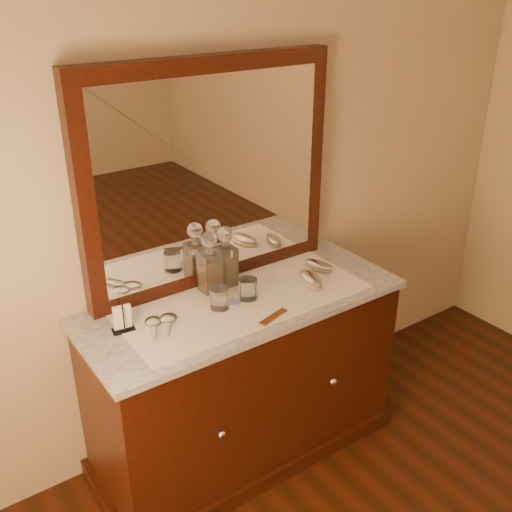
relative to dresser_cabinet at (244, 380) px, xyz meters
name	(u,v)px	position (x,y,z in m)	size (l,w,h in m)	color
dresser_cabinet	(244,380)	(0.00, 0.00, 0.00)	(1.40, 0.55, 0.82)	black
dresser_plinth	(245,440)	(0.00, 0.00, -0.37)	(1.46, 0.59, 0.08)	black
knob_left	(221,434)	(-0.30, -0.28, 0.04)	(0.04, 0.04, 0.04)	silver
knob_right	(333,381)	(0.30, -0.28, 0.04)	(0.04, 0.04, 0.04)	silver
marble_top	(243,302)	(0.00, 0.00, 0.42)	(1.44, 0.59, 0.03)	white
mirror_frame	(210,176)	(0.00, 0.25, 0.94)	(1.20, 0.08, 1.00)	black
mirror_glass	(215,178)	(0.00, 0.21, 0.94)	(1.06, 0.01, 0.86)	white
lace_runner	(246,301)	(0.00, -0.02, 0.44)	(1.10, 0.45, 0.00)	white
pin_dish	(232,303)	(-0.06, -0.01, 0.45)	(0.07, 0.07, 0.01)	white
comb	(273,317)	(0.01, -0.20, 0.45)	(0.15, 0.03, 0.01)	brown
napkin_rack	(122,319)	(-0.53, 0.07, 0.49)	(0.10, 0.07, 0.13)	black
decanter_left	(210,268)	(-0.08, 0.14, 0.55)	(0.09, 0.09, 0.29)	#8B5514
decanter_right	(226,263)	(0.01, 0.15, 0.55)	(0.09, 0.09, 0.28)	#8B5514
brush_near	(311,280)	(0.33, -0.07, 0.47)	(0.11, 0.18, 0.05)	tan
brush_far	(319,266)	(0.45, 0.02, 0.46)	(0.11, 0.16, 0.04)	tan
hand_mirror_outer	(153,324)	(-0.42, 0.03, 0.45)	(0.12, 0.18, 0.02)	silver
hand_mirror_inner	(168,320)	(-0.36, 0.02, 0.45)	(0.13, 0.18, 0.02)	silver
tumblers	(234,293)	(-0.05, -0.01, 0.49)	(0.23, 0.09, 0.09)	white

